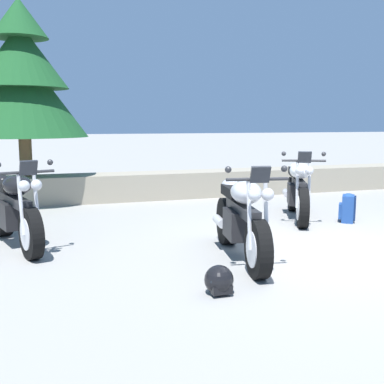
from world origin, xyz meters
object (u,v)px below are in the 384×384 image
motorcycle_black_near_left (15,210)px  motorcycle_white_far_right (298,190)px  motorcycle_silver_centre (241,219)px  pine_tree_mid_left (22,79)px  rider_helmet (219,280)px  rider_backpack (348,207)px

motorcycle_black_near_left → motorcycle_white_far_right: bearing=5.8°
motorcycle_black_near_left → motorcycle_silver_centre: 2.93m
motorcycle_black_near_left → pine_tree_mid_left: pine_tree_mid_left is taller
motorcycle_black_near_left → rider_helmet: motorcycle_black_near_left is taller
rider_backpack → pine_tree_mid_left: (-4.96, 3.49, 2.18)m
rider_helmet → motorcycle_black_near_left: bearing=127.4°
rider_backpack → motorcycle_white_far_right: bearing=143.0°
motorcycle_silver_centre → motorcycle_white_far_right: (1.88, 1.90, 0.00)m
motorcycle_silver_centre → rider_backpack: (2.51, 1.42, -0.24)m
motorcycle_black_near_left → motorcycle_silver_centre: (2.55, -1.45, 0.00)m
motorcycle_silver_centre → pine_tree_mid_left: 5.82m
pine_tree_mid_left → rider_backpack: bearing=-35.1°
motorcycle_silver_centre → rider_helmet: motorcycle_silver_centre is taller
rider_helmet → motorcycle_silver_centre: bearing=56.3°
motorcycle_white_far_right → rider_helmet: bearing=-131.2°
rider_helmet → pine_tree_mid_left: pine_tree_mid_left is taller
motorcycle_silver_centre → rider_helmet: size_ratio=7.35×
motorcycle_silver_centre → pine_tree_mid_left: pine_tree_mid_left is taller
rider_helmet → pine_tree_mid_left: size_ratio=0.08×
motorcycle_black_near_left → motorcycle_silver_centre: bearing=-29.6°
motorcycle_white_far_right → rider_backpack: size_ratio=4.12×
motorcycle_black_near_left → pine_tree_mid_left: bearing=88.3°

